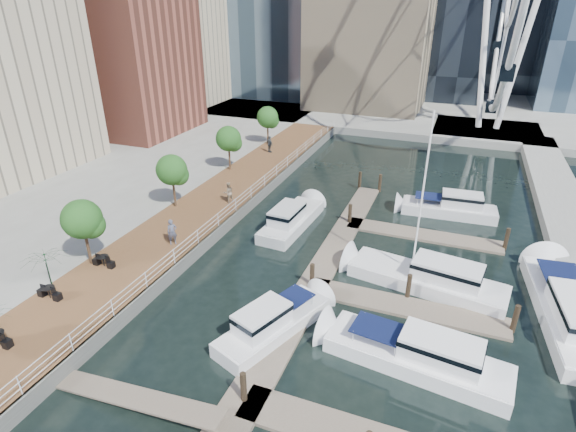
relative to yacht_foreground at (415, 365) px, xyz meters
The scene contains 17 objects.
ground 10.70m from the yacht_foreground, 161.81° to the right, with size 520.00×520.00×0.00m, color black.
boardwalk 22.44m from the yacht_foreground, 148.68° to the left, with size 6.00×60.00×1.00m, color brown.
seawall 19.94m from the yacht_foreground, 144.19° to the left, with size 0.25×60.00×1.00m, color #595954.
land_far 99.18m from the yacht_foreground, 95.88° to the left, with size 200.00×114.00×1.00m, color gray.
breakwater 19.36m from the yacht_foreground, 59.44° to the left, with size 4.00×60.00×1.00m, color gray.
pier 48.82m from the yacht_foreground, 85.49° to the left, with size 14.00×12.00×1.00m, color gray.
railing 20.07m from the yacht_foreground, 144.35° to the left, with size 0.10×60.00×1.05m, color white, non-canonical shape.
floating_docks 7.01m from the yacht_foreground, 108.29° to the left, with size 16.00×34.00×2.60m.
midrise_condos 51.41m from the yacht_foreground, 151.77° to the left, with size 19.00×67.00×28.00m.
street_trees 24.43m from the yacht_foreground, 153.69° to the left, with size 2.60×42.60×4.60m.
cafe_tables 21.29m from the yacht_foreground, 165.45° to the right, with size 2.50×13.70×0.74m.
yacht_foreground is the anchor object (origin of this frame).
pedestrian_near 18.68m from the yacht_foreground, 164.61° to the left, with size 0.70×0.46×1.92m, color #4C5065.
pedestrian_mid 22.03m from the yacht_foreground, 143.58° to the left, with size 0.90×0.70×1.86m, color #88735D.
pedestrian_far 34.09m from the yacht_foreground, 125.97° to the left, with size 1.14×0.48×1.95m, color #363D44.
moored_yachts 6.92m from the yacht_foreground, 94.65° to the left, with size 23.26×36.68×11.50m.
cafe_seating 21.81m from the yacht_foreground, 163.09° to the right, with size 5.02×11.89×2.52m.
Camera 1 is at (10.39, -15.41, 17.02)m, focal length 28.00 mm.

